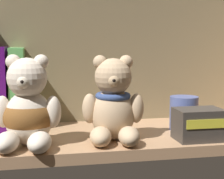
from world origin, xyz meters
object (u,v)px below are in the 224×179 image
teddy_bear_smaller (113,105)px  pillar_candle (185,114)px  book_8 (18,88)px  book_7 (3,87)px  small_product_box (199,124)px  teddy_bear_larger (28,111)px

teddy_bear_smaller → pillar_candle: size_ratio=2.25×
pillar_candle → book_8: bearing=163.1°
book_8 → pillar_candle: book_8 is taller
book_7 → pillar_candle: bearing=-15.6°
book_7 → small_product_box: 40.14cm
book_8 → small_product_box: book_8 is taller
teddy_bear_smaller → small_product_box: teddy_bear_smaller is taller
teddy_bear_larger → teddy_bear_smaller: teddy_bear_larger is taller
teddy_bear_larger → pillar_candle: size_ratio=2.29×
teddy_bear_larger → book_7: bearing=109.2°
small_product_box → book_7: bearing=154.0°
teddy_bear_smaller → pillar_candle: bearing=17.4°
book_7 → teddy_bear_larger: book_7 is taller
small_product_box → teddy_bear_larger: bearing=176.6°
teddy_bear_smaller → teddy_bear_larger: bearing=-177.4°
teddy_bear_smaller → small_product_box: bearing=-9.1°
book_7 → pillar_candle: 37.78cm
book_7 → teddy_bear_larger: (5.46, -15.66, -2.24)cm
teddy_bear_smaller → book_7: bearing=143.7°
book_8 → book_7: bearing=180.0°
book_7 → small_product_box: bearing=-26.0°
teddy_bear_larger → pillar_candle: bearing=10.4°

